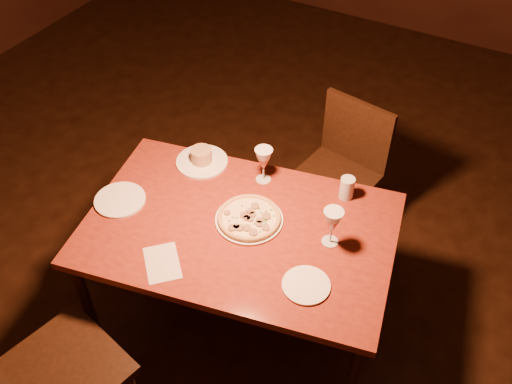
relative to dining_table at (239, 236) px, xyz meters
The scene contains 13 objects.
floor 0.66m from the dining_table, 103.28° to the right, with size 7.00×7.00×0.00m, color #321B10.
dining_table is the anchor object (origin of this frame).
chair_near 0.94m from the dining_table, 111.62° to the right, with size 0.52×0.52×0.89m.
chair_far 0.84m from the dining_table, 79.31° to the left, with size 0.46×0.46×0.82m.
pizza_plate 0.10m from the dining_table, 68.61° to the left, with size 0.29×0.29×0.03m.
ramekin_saucer 0.46m from the dining_table, 143.03° to the left, with size 0.24×0.24×0.08m.
wine_glass_far 0.34m from the dining_table, 99.04° to the left, with size 0.08×0.08×0.18m, color #BE594F, non-canonical shape.
wine_glass_right 0.41m from the dining_table, 16.22° to the left, with size 0.08×0.08×0.18m, color #BE594F, non-canonical shape.
water_tumbler 0.52m from the dining_table, 50.01° to the left, with size 0.06×0.06×0.11m, color silver.
side_plate_left 0.55m from the dining_table, 167.37° to the right, with size 0.22×0.22×0.01m, color white.
side_plate_near 0.41m from the dining_table, 20.53° to the right, with size 0.19×0.19×0.01m, color white.
menu_card 0.36m from the dining_table, 117.99° to the right, with size 0.13×0.19×0.00m, color beige.
pendant_light 0.98m from the dining_table, ahead, with size 0.12×0.12×0.12m, color #FA8246.
Camera 1 is at (0.89, -1.20, 2.46)m, focal length 40.00 mm.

